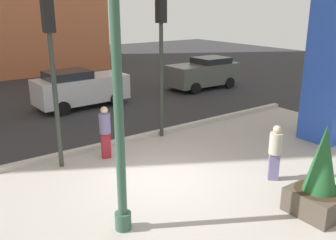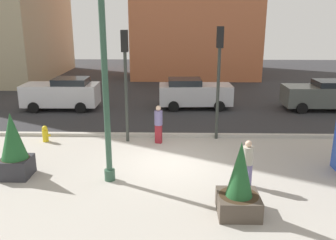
{
  "view_description": "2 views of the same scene",
  "coord_description": "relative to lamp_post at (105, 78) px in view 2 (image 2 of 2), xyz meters",
  "views": [
    {
      "loc": [
        -5.35,
        -7.86,
        4.72
      ],
      "look_at": [
        0.99,
        0.99,
        1.32
      ],
      "focal_mm": 39.48,
      "sensor_mm": 36.0,
      "label": 1
    },
    {
      "loc": [
        0.23,
        -12.79,
        5.45
      ],
      "look_at": [
        -0.1,
        1.04,
        1.42
      ],
      "focal_mm": 38.33,
      "sensor_mm": 36.0,
      "label": 2
    }
  ],
  "objects": [
    {
      "name": "pedestrian_by_curb",
      "position": [
        4.61,
        -0.34,
        -2.65
      ],
      "size": [
        0.51,
        0.51,
        1.61
      ],
      "color": "slate",
      "rests_on": "ground_plane"
    },
    {
      "name": "fire_hydrant",
      "position": [
        -3.59,
        3.86,
        -3.17
      ],
      "size": [
        0.36,
        0.26,
        0.75
      ],
      "color": "gold",
      "rests_on": "ground_plane"
    },
    {
      "name": "car_intersection",
      "position": [
        3.36,
        10.21,
        -2.62
      ],
      "size": [
        4.44,
        2.17,
        1.8
      ],
      "color": "silver",
      "rests_on": "ground_plane"
    },
    {
      "name": "car_far_lane",
      "position": [
        10.91,
        9.95,
        -2.63
      ],
      "size": [
        4.22,
        2.1,
        1.77
      ],
      "color": "#565B56",
      "rests_on": "ground_plane"
    },
    {
      "name": "potted_plant_near_left",
      "position": [
        4.05,
        -2.08,
        -2.68
      ],
      "size": [
        1.18,
        1.18,
        2.19
      ],
      "color": "#4C4238",
      "rests_on": "ground_plane"
    },
    {
      "name": "potted_plant_curbside",
      "position": [
        -3.32,
        0.22,
        -2.44
      ],
      "size": [
        1.01,
        1.01,
        2.33
      ],
      "color": "#2D2D33",
      "rests_on": "ground_plane"
    },
    {
      "name": "plaza_pavement",
      "position": [
        2.04,
        -0.44,
        -3.54
      ],
      "size": [
        18.0,
        10.0,
        0.02
      ],
      "primitive_type": "cube",
      "color": "#ADA89E",
      "rests_on": "ground_plane"
    },
    {
      "name": "traffic_light_corner",
      "position": [
        0.09,
        4.02,
        -0.27
      ],
      "size": [
        0.28,
        0.42,
        4.89
      ],
      "color": "#333833",
      "rests_on": "ground_plane"
    },
    {
      "name": "car_curb_east",
      "position": [
        -4.61,
        9.74,
        -2.57
      ],
      "size": [
        4.45,
        2.13,
        1.9
      ],
      "color": "silver",
      "rests_on": "ground_plane"
    },
    {
      "name": "curb_strip",
      "position": [
        2.04,
        4.68,
        -3.46
      ],
      "size": [
        18.0,
        0.24,
        0.16
      ],
      "primitive_type": "cube",
      "color": "#B7B2A8",
      "rests_on": "ground_plane"
    },
    {
      "name": "lamp_post",
      "position": [
        0.0,
        0.0,
        0.0
      ],
      "size": [
        0.44,
        0.44,
        7.25
      ],
      "color": "#335642",
      "rests_on": "ground_plane"
    },
    {
      "name": "traffic_light_far_side",
      "position": [
        4.12,
        4.47,
        -0.19
      ],
      "size": [
        0.28,
        0.42,
        5.03
      ],
      "color": "#333833",
      "rests_on": "ground_plane"
    },
    {
      "name": "pedestrian_on_sidewalk",
      "position": [
        1.49,
        3.79,
        -2.58
      ],
      "size": [
        0.44,
        0.44,
        1.72
      ],
      "color": "maroon",
      "rests_on": "ground_plane"
    },
    {
      "name": "ground_plane",
      "position": [
        2.04,
        5.56,
        -3.54
      ],
      "size": [
        60.0,
        60.0,
        0.0
      ],
      "primitive_type": "plane",
      "color": "#2D2D30"
    }
  ]
}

